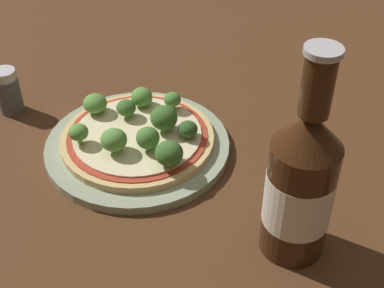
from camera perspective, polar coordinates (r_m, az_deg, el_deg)
ground_plane at (r=0.72m, az=-5.47°, el=-0.17°), size 3.00×3.00×0.00m
plate at (r=0.71m, az=-5.65°, el=-0.24°), size 0.24×0.24×0.01m
pizza at (r=0.71m, az=-5.83°, el=0.70°), size 0.20×0.20×0.01m
broccoli_floret_0 at (r=0.75m, az=-5.38°, el=5.01°), size 0.03×0.03×0.03m
broccoli_floret_1 at (r=0.67m, az=-8.34°, el=0.43°), size 0.03×0.03×0.03m
broccoli_floret_2 at (r=0.74m, az=-10.30°, el=4.27°), size 0.03×0.03×0.03m
broccoli_floret_3 at (r=0.69m, az=-12.01°, el=1.21°), size 0.03×0.03×0.03m
broccoli_floret_4 at (r=0.69m, az=-3.02°, el=2.80°), size 0.04×0.04×0.04m
broccoli_floret_5 at (r=0.67m, az=-4.74°, el=0.65°), size 0.03×0.03×0.03m
broccoli_floret_6 at (r=0.73m, az=-7.04°, el=3.85°), size 0.03×0.03×0.03m
broccoli_floret_7 at (r=0.74m, az=-2.11°, el=4.74°), size 0.02×0.02×0.03m
broccoli_floret_8 at (r=0.64m, az=-2.47°, el=-1.00°), size 0.03×0.03×0.03m
broccoli_floret_9 at (r=0.69m, az=-0.44°, el=1.59°), size 0.03×0.03×0.02m
beer_bottle at (r=0.54m, az=11.50°, el=-4.23°), size 0.07×0.07×0.24m
pepper_shaker at (r=0.81m, az=-18.89°, el=5.43°), size 0.03×0.03×0.07m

